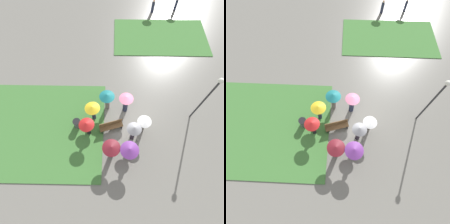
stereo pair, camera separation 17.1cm
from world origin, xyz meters
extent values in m
plane|color=slate|center=(0.00, 0.00, 0.00)|extent=(90.00, 90.00, 0.00)
cube|color=#427A38|center=(-6.85, -0.79, 0.03)|extent=(9.51, 7.91, 0.06)
cube|color=#427A38|center=(3.39, 9.59, 0.03)|extent=(9.53, 5.46, 0.06)
cube|color=brown|center=(-1.49, -0.78, 0.42)|extent=(1.79, 0.90, 0.05)
cube|color=brown|center=(-1.54, -0.61, 0.68)|extent=(1.69, 0.55, 0.45)
cube|color=#232326|center=(-2.23, -1.00, 0.20)|extent=(0.18, 0.39, 0.40)
cube|color=#232326|center=(-0.75, -0.56, 0.20)|extent=(0.18, 0.39, 0.40)
cylinder|color=#2D2D30|center=(4.69, 0.38, 2.17)|extent=(0.12, 0.12, 4.34)
sphere|color=white|center=(4.69, 0.38, 4.50)|extent=(0.32, 0.32, 0.32)
cylinder|color=#4C4C51|center=(-4.05, -0.55, 0.38)|extent=(0.52, 0.52, 0.76)
cylinder|color=black|center=(-4.05, -0.55, 0.78)|extent=(0.56, 0.56, 0.03)
cylinder|color=#1E3328|center=(-1.45, -2.72, 0.52)|extent=(0.48, 0.48, 1.04)
sphere|color=beige|center=(-1.45, -2.72, 1.15)|extent=(0.21, 0.21, 0.21)
cylinder|color=#4C4C4F|center=(-1.45, -2.72, 1.43)|extent=(0.02, 0.02, 0.35)
cone|color=maroon|center=(-1.45, -2.72, 1.70)|extent=(1.17, 1.17, 0.20)
cylinder|color=#282D47|center=(-0.44, 0.91, 0.55)|extent=(0.50, 0.50, 1.10)
sphere|color=#997051|center=(-0.44, 0.91, 1.21)|extent=(0.21, 0.21, 0.21)
cylinder|color=#4C4C4F|center=(-0.44, 0.91, 1.48)|extent=(0.02, 0.02, 0.35)
cone|color=pink|center=(-0.44, 0.91, 1.79)|extent=(1.06, 1.06, 0.27)
cylinder|color=black|center=(-3.15, -1.15, 0.50)|extent=(0.37, 0.37, 1.00)
sphere|color=#997051|center=(-3.15, -1.15, 1.11)|extent=(0.23, 0.23, 0.23)
cylinder|color=#4C4C4F|center=(-3.15, -1.15, 1.40)|extent=(0.02, 0.02, 0.35)
cone|color=red|center=(-3.15, -1.15, 1.70)|extent=(1.07, 1.07, 0.25)
cylinder|color=slate|center=(-0.31, -2.86, 0.55)|extent=(0.39, 0.39, 1.10)
sphere|color=brown|center=(-0.31, -2.86, 1.21)|extent=(0.23, 0.23, 0.23)
cylinder|color=#4C4C4F|center=(-0.31, -2.86, 1.50)|extent=(0.02, 0.02, 0.35)
cone|color=#703389|center=(-0.31, -2.86, 1.81)|extent=(1.19, 1.19, 0.25)
cylinder|color=#2D2333|center=(0.04, -1.44, 0.54)|extent=(0.44, 0.44, 1.09)
sphere|color=tan|center=(0.04, -1.44, 1.20)|extent=(0.22, 0.22, 0.22)
cylinder|color=#4C4C4F|center=(0.04, -1.44, 1.48)|extent=(0.02, 0.02, 0.35)
cone|color=gray|center=(0.04, -1.44, 1.78)|extent=(1.00, 1.00, 0.25)
cylinder|color=#282D47|center=(-2.85, 0.11, 0.52)|extent=(0.40, 0.40, 1.04)
sphere|color=tan|center=(-2.85, 0.11, 1.14)|extent=(0.20, 0.20, 0.20)
cylinder|color=#4C4C4F|center=(-2.85, 0.11, 1.41)|extent=(0.02, 0.02, 0.35)
cone|color=gold|center=(-2.85, 0.11, 1.69)|extent=(1.09, 1.09, 0.21)
cylinder|color=slate|center=(-1.84, 1.11, 0.53)|extent=(0.37, 0.37, 1.06)
sphere|color=tan|center=(-1.84, 1.11, 1.16)|extent=(0.20, 0.20, 0.20)
cylinder|color=#4C4C4F|center=(-1.84, 1.11, 1.43)|extent=(0.02, 0.02, 0.35)
cone|color=#197075|center=(-1.84, 1.11, 1.73)|extent=(1.14, 1.14, 0.24)
cylinder|color=slate|center=(0.78, -0.85, 0.49)|extent=(0.34, 0.34, 0.98)
sphere|color=beige|center=(0.78, -0.85, 1.09)|extent=(0.22, 0.22, 0.22)
cylinder|color=#4C4C4F|center=(0.78, -0.85, 1.38)|extent=(0.02, 0.02, 0.35)
cone|color=white|center=(0.78, -0.85, 1.65)|extent=(0.95, 0.95, 0.21)
cylinder|color=#282D47|center=(5.57, 14.28, 0.54)|extent=(0.41, 0.41, 1.07)
cylinder|color=#282D47|center=(2.91, 13.80, 0.56)|extent=(0.36, 0.36, 1.11)
sphere|color=beige|center=(2.91, 13.80, 1.22)|extent=(0.22, 0.22, 0.22)
camera|label=1|loc=(-1.35, -5.86, 12.34)|focal=28.00mm
camera|label=2|loc=(-1.18, -5.86, 12.34)|focal=28.00mm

